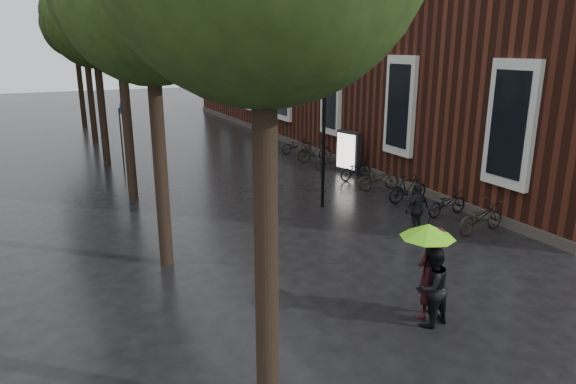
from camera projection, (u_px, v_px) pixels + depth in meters
ground at (522, 379)px, 8.22m from camera, size 120.00×120.00×0.00m
brick_building at (376, 29)px, 27.77m from camera, size 10.20×33.20×12.00m
street_trees at (103, 11)px, 18.59m from camera, size 4.33×34.03×8.91m
person_burgundy at (430, 272)px, 9.88m from camera, size 0.80×0.65×1.88m
person_black at (431, 287)px, 9.63m from camera, size 0.84×0.70×1.57m
lime_umbrella at (428, 231)px, 9.50m from camera, size 1.04×1.04×1.54m
pedestrian_walking at (417, 209)px, 14.26m from camera, size 0.93×0.50×1.50m
parked_bicycles at (369, 174)px, 19.51m from camera, size 1.88×12.79×1.02m
ad_lightbox at (348, 152)px, 21.21m from camera, size 0.27×1.16×1.76m
lamp_post at (324, 134)px, 16.29m from camera, size 0.21×0.21×3.98m
cycle_sign at (122, 126)px, 21.10m from camera, size 0.15×0.53×2.94m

